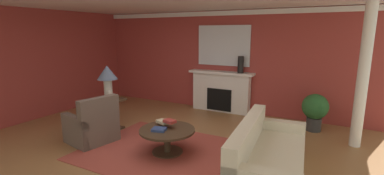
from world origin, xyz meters
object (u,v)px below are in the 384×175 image
Objects in this scene: fireplace at (221,92)px; side_table at (110,112)px; sofa at (267,160)px; vase_mantel_right at (241,65)px; table_lamp at (107,76)px; mantel_mirror at (224,46)px; vase_on_side_table at (110,96)px; coffee_table at (167,135)px; armchair_near_window at (92,127)px; potted_plant at (315,109)px.

fireplace is 2.57× the size of side_table.
sofa is 4.93× the size of vase_mantel_right.
mantel_mirror is at bearing 58.22° from table_lamp.
table_lamp is at bearing -131.46° from vase_mantel_right.
sofa is 9.37× the size of vase_on_side_table.
mantel_mirror is 3.30m from vase_on_side_table.
table_lamp is at bearing 180.00° from side_table.
sofa is at bearing -1.76° from coffee_table.
armchair_near_window is 2.16× the size of vase_mantel_right.
potted_plant is at bearing -10.98° from fireplace.
armchair_near_window is 1.14× the size of potted_plant.
potted_plant is (2.41, -0.59, -1.31)m from mantel_mirror.
fireplace reaches higher than vase_on_side_table.
fireplace reaches higher than sofa.
mantel_mirror is 1.77× the size of potted_plant.
coffee_table is at bearing -12.94° from side_table.
armchair_near_window is 1.36× the size of side_table.
fireplace is at bearing 57.01° from table_lamp.
vase_on_side_table is at bearing -38.66° from table_lamp.
potted_plant is at bearing -13.73° from mantel_mirror.
fireplace is 0.83× the size of sofa.
vase_on_side_table is (-0.05, 0.56, 0.51)m from armchair_near_window.
sofa is at bearing -57.08° from fireplace.
sofa is (1.94, -3.12, -1.50)m from mantel_mirror.
mantel_mirror is 1.97× the size of table_lamp.
vase_mantel_right is (0.55, -0.05, 0.80)m from fireplace.
side_table is at bearing 106.24° from armchair_near_window.
armchair_near_window is 0.95× the size of coffee_table.
table_lamp is at bearing -122.99° from fireplace.
fireplace is 1.28m from mantel_mirror.
mantel_mirror is at bearing 162.82° from vase_mantel_right.
side_table is at bearing 172.58° from sofa.
side_table is at bearing 0.00° from table_lamp.
mantel_mirror is 3.42m from side_table.
armchair_near_window is 0.71m from side_table.
potted_plant is at bearing -12.68° from vase_mantel_right.
potted_plant is at bearing 47.61° from coffee_table.
coffee_table is 3.09m from vase_mantel_right.
table_lamp is (-1.79, 0.41, 0.89)m from coffee_table.
vase_mantel_right is (0.40, 2.89, 1.00)m from coffee_table.
sofa reaches higher than side_table.
potted_plant is at bearing 35.42° from armchair_near_window.
table_lamp is 1.71× the size of vase_mantel_right.
armchair_near_window reaches higher than coffee_table.
potted_plant is (3.90, 2.18, -0.32)m from vase_on_side_table.
coffee_table is (0.15, -2.94, -0.19)m from fireplace.
side_table is at bearing 167.06° from coffee_table.
vase_mantel_right reaches higher than armchair_near_window.
side_table is at bearing -152.99° from potted_plant.
mantel_mirror is 6.38× the size of vase_on_side_table.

